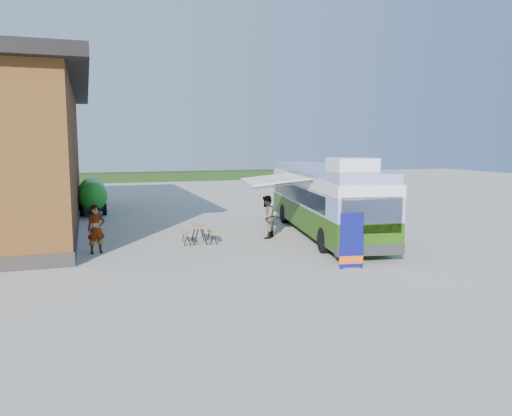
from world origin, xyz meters
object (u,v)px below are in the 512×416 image
object	(u,v)px
person_a	(96,229)
person_b	(267,217)
slurry_tanker	(92,194)
picnic_table	(199,230)
bus	(324,197)
banner	(351,246)

from	to	relation	value
person_a	person_b	size ratio (longest dim) A/B	0.98
person_b	slurry_tanker	distance (m)	13.10
slurry_tanker	person_b	bearing A→B (deg)	-56.17
picnic_table	bus	bearing A→B (deg)	7.31
banner	picnic_table	size ratio (longest dim) A/B	1.33
person_a	person_b	distance (m)	7.33
person_a	banner	bearing A→B (deg)	-50.01
picnic_table	person_a	world-z (taller)	person_a
person_b	banner	bearing A→B (deg)	43.29
person_a	slurry_tanker	xyz separation A→B (m)	(-0.00, 11.68, 0.24)
banner	person_b	distance (m)	6.15
picnic_table	person_a	xyz separation A→B (m)	(-4.18, -0.66, 0.37)
person_b	slurry_tanker	world-z (taller)	slurry_tanker
bus	slurry_tanker	xyz separation A→B (m)	(-10.15, 10.82, -0.57)
bus	banner	world-z (taller)	bus
person_a	person_b	bearing A→B (deg)	-10.76
person_a	picnic_table	bearing A→B (deg)	-8.01
banner	person_b	xyz separation A→B (m)	(-0.86, 6.09, 0.17)
person_a	person_b	xyz separation A→B (m)	(7.29, 0.79, 0.02)
bus	banner	size ratio (longest dim) A/B	6.32
person_b	picnic_table	bearing A→B (deg)	-52.27
picnic_table	person_a	distance (m)	4.25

